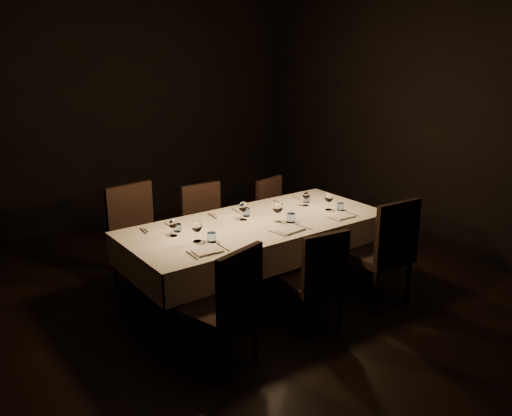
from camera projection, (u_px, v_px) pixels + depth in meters
room at (256, 145)px, 4.88m from camera, size 5.01×6.01×3.01m
dining_table at (256, 229)px, 5.13m from camera, size 2.52×1.12×0.76m
chair_near_left at (228, 302)px, 4.02m from camera, size 0.58×0.58×0.98m
place_setting_near_left at (204, 236)px, 4.52m from camera, size 0.35×0.41×0.19m
chair_near_center at (317, 276)px, 4.55m from camera, size 0.49×0.49×0.92m
place_setting_near_center at (285, 217)px, 5.01m from camera, size 0.37×0.42×0.20m
chair_near_right at (385, 248)px, 4.97m from camera, size 0.54×0.54×1.05m
place_setting_near_right at (336, 205)px, 5.38m from camera, size 0.31×0.40×0.18m
chair_far_left at (138, 233)px, 5.37m from camera, size 0.55×0.55×1.05m
place_setting_far_left at (169, 226)px, 4.80m from camera, size 0.30×0.39×0.16m
chair_far_center at (207, 225)px, 5.77m from camera, size 0.47×0.47×0.95m
place_setting_far_center at (238, 210)px, 5.22m from camera, size 0.34×0.40×0.18m
chair_far_right at (275, 212)px, 6.30m from camera, size 0.51×0.51×0.87m
place_setting_far_right at (300, 198)px, 5.67m from camera, size 0.29×0.39×0.16m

